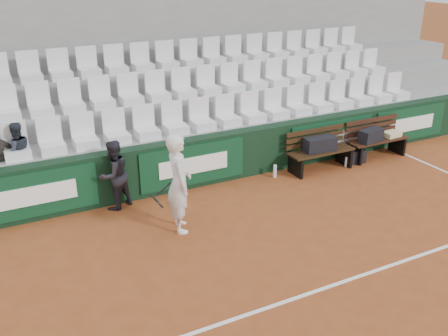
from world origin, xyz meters
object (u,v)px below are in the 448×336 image
bench_left (320,160)px  sports_bag_right (371,135)px  spectator_c (14,128)px  water_bottle_far (346,162)px  bench_right (376,148)px  sports_bag_ground (353,156)px  tennis_player (179,183)px  ball_kid (114,175)px  water_bottle_near (275,171)px  sports_bag_left (320,144)px

bench_left → sports_bag_right: (1.35, -0.02, 0.37)m
spectator_c → water_bottle_far: bearing=159.1°
bench_right → water_bottle_far: (-0.97, -0.14, -0.11)m
sports_bag_ground → spectator_c: spectator_c is taller
bench_left → tennis_player: size_ratio=0.88×
water_bottle_far → ball_kid: size_ratio=0.18×
bench_right → water_bottle_near: bench_right is taller
sports_bag_left → bench_left: bearing=-19.8°
water_bottle_near → spectator_c: size_ratio=0.25×
bench_right → sports_bag_ground: bearing=-179.0°
sports_bag_left → ball_kid: bearing=176.7°
sports_bag_ground → water_bottle_near: sports_bag_ground is taller
bench_right → sports_bag_left: 1.68m
water_bottle_near → water_bottle_far: water_bottle_near is taller
sports_bag_right → water_bottle_near: 2.49m
spectator_c → bench_left: bearing=159.2°
bench_right → spectator_c: (-7.53, 1.01, 1.32)m
ball_kid → sports_bag_left: bearing=152.3°
bench_right → ball_kid: (-6.04, 0.25, 0.43)m
sports_bag_ground → spectator_c: bearing=171.6°
sports_bag_left → ball_kid: 4.41m
sports_bag_right → spectator_c: size_ratio=0.55×
sports_bag_left → tennis_player: tennis_player is taller
water_bottle_far → spectator_c: (-6.56, 1.14, 1.43)m
water_bottle_near → sports_bag_ground: bearing=-2.7°
tennis_player → sports_bag_right: bearing=11.0°
bench_left → ball_kid: bearing=176.5°
sports_bag_left → sports_bag_right: bearing=-1.5°
sports_bag_left → sports_bag_right: (1.39, -0.04, -0.01)m
ball_kid → spectator_c: spectator_c is taller
sports_bag_ground → spectator_c: 7.08m
ball_kid → water_bottle_near: bearing=152.8°
sports_bag_ground → spectator_c: size_ratio=0.45×
sports_bag_ground → ball_kid: 5.40m
water_bottle_far → tennis_player: size_ratio=0.13×
sports_bag_left → ball_kid: ball_kid is taller
water_bottle_near → sports_bag_left: bearing=-5.0°
water_bottle_far → ball_kid: bearing=175.6°
bench_left → ball_kid: size_ratio=1.15×
bench_left → sports_bag_ground: 0.93m
bench_right → spectator_c: bearing=172.4°
bench_left → sports_bag_ground: size_ratio=3.05×
water_bottle_near → water_bottle_far: size_ratio=1.19×
sports_bag_left → water_bottle_far: size_ratio=3.04×
sports_bag_left → water_bottle_far: sports_bag_left is taller
water_bottle_far → bench_left: bearing=169.6°
sports_bag_right → spectator_c: (-7.28, 1.05, 0.96)m
sports_bag_right → sports_bag_ground: sports_bag_right is taller
sports_bag_left → water_bottle_near: bearing=175.0°
bench_left → spectator_c: 6.17m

